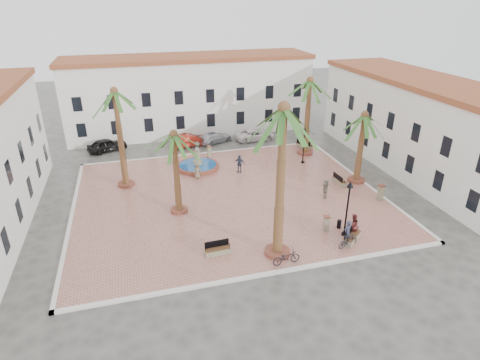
{
  "coord_description": "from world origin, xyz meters",
  "views": [
    {
      "loc": [
        -7.43,
        -30.39,
        16.28
      ],
      "look_at": [
        1.0,
        0.0,
        1.6
      ],
      "focal_mm": 30.0,
      "sensor_mm": 36.0,
      "label": 1
    }
  ],
  "objects_px": {
    "bench_se": "(352,237)",
    "bollard_e": "(381,192)",
    "palm_s": "(283,125)",
    "bicycle_b": "(348,241)",
    "cyclist_b": "(353,225)",
    "pedestrian_fountain_a": "(197,171)",
    "palm_ne": "(309,89)",
    "lamppost_e": "(304,139)",
    "car_red": "(190,140)",
    "lamppost_s": "(348,199)",
    "bench_s": "(218,250)",
    "bench_e": "(339,181)",
    "pedestrian_east": "(325,189)",
    "litter_bin": "(339,224)",
    "car_silver": "(215,138)",
    "palm_nw": "(115,101)",
    "bench_ne": "(304,146)",
    "cyclist_a": "(347,232)",
    "car_black": "(107,145)",
    "pedestrian_fountain_b": "(239,164)",
    "pedestrian_north": "(197,149)",
    "car_white": "(255,135)",
    "bicycle_a": "(286,257)",
    "bollard_se": "(326,223)",
    "palm_e": "(364,124)",
    "bollard_n": "(209,151)",
    "fountain": "(198,165)"
  },
  "relations": [
    {
      "from": "bicycle_a",
      "to": "cyclist_b",
      "type": "relative_size",
      "value": 1.05
    },
    {
      "from": "bench_s",
      "to": "litter_bin",
      "type": "bearing_deg",
      "value": 1.93
    },
    {
      "from": "lamppost_s",
      "to": "bollard_n",
      "type": "distance_m",
      "value": 19.22
    },
    {
      "from": "cyclist_a",
      "to": "bicycle_a",
      "type": "relative_size",
      "value": 0.97
    },
    {
      "from": "palm_nw",
      "to": "bench_ne",
      "type": "distance_m",
      "value": 21.81
    },
    {
      "from": "palm_ne",
      "to": "pedestrian_fountain_a",
      "type": "xyz_separation_m",
      "value": [
        -12.66,
        -3.34,
        -6.38
      ]
    },
    {
      "from": "bench_se",
      "to": "bench_e",
      "type": "bearing_deg",
      "value": 28.97
    },
    {
      "from": "pedestrian_north",
      "to": "car_black",
      "type": "distance_m",
      "value": 10.56
    },
    {
      "from": "cyclist_a",
      "to": "car_black",
      "type": "xyz_separation_m",
      "value": [
        -16.75,
        24.2,
        -0.34
      ]
    },
    {
      "from": "lamppost_s",
      "to": "lamppost_e",
      "type": "relative_size",
      "value": 1.13
    },
    {
      "from": "palm_s",
      "to": "lamppost_e",
      "type": "height_order",
      "value": "palm_s"
    },
    {
      "from": "palm_nw",
      "to": "palm_ne",
      "type": "xyz_separation_m",
      "value": [
        19.31,
        3.1,
        -0.71
      ]
    },
    {
      "from": "bollard_e",
      "to": "lamppost_e",
      "type": "bearing_deg",
      "value": 108.06
    },
    {
      "from": "car_red",
      "to": "cyclist_b",
      "type": "bearing_deg",
      "value": -173.7
    },
    {
      "from": "palm_ne",
      "to": "car_white",
      "type": "height_order",
      "value": "palm_ne"
    },
    {
      "from": "palm_nw",
      "to": "bench_e",
      "type": "distance_m",
      "value": 21.26
    },
    {
      "from": "pedestrian_fountain_b",
      "to": "pedestrian_north",
      "type": "distance_m",
      "value": 6.41
    },
    {
      "from": "bench_se",
      "to": "bollard_e",
      "type": "xyz_separation_m",
      "value": [
        5.6,
        5.09,
        0.42
      ]
    },
    {
      "from": "fountain",
      "to": "bench_s",
      "type": "relative_size",
      "value": 2.34
    },
    {
      "from": "palm_nw",
      "to": "pedestrian_east",
      "type": "bearing_deg",
      "value": -23.28
    },
    {
      "from": "cyclist_b",
      "to": "pedestrian_fountain_a",
      "type": "distance_m",
      "value": 15.95
    },
    {
      "from": "palm_s",
      "to": "bollard_e",
      "type": "height_order",
      "value": "palm_s"
    },
    {
      "from": "lamppost_s",
      "to": "cyclist_a",
      "type": "relative_size",
      "value": 2.35
    },
    {
      "from": "litter_bin",
      "to": "cyclist_b",
      "type": "relative_size",
      "value": 0.35
    },
    {
      "from": "palm_s",
      "to": "bench_se",
      "type": "relative_size",
      "value": 5.46
    },
    {
      "from": "cyclist_b",
      "to": "car_silver",
      "type": "bearing_deg",
      "value": -75.66
    },
    {
      "from": "palm_s",
      "to": "pedestrian_fountain_a",
      "type": "xyz_separation_m",
      "value": [
        -3.08,
        13.67,
        -8.36
      ]
    },
    {
      "from": "palm_ne",
      "to": "lamppost_e",
      "type": "distance_m",
      "value": 5.36
    },
    {
      "from": "bench_e",
      "to": "car_white",
      "type": "height_order",
      "value": "car_white"
    },
    {
      "from": "bench_e",
      "to": "palm_s",
      "type": "bearing_deg",
      "value": 131.15
    },
    {
      "from": "lamppost_s",
      "to": "bollard_e",
      "type": "xyz_separation_m",
      "value": [
        5.75,
        4.22,
        -2.23
      ]
    },
    {
      "from": "bollard_e",
      "to": "pedestrian_north",
      "type": "distance_m",
      "value": 19.68
    },
    {
      "from": "car_red",
      "to": "bench_s",
      "type": "bearing_deg",
      "value": 161.87
    },
    {
      "from": "bicycle_a",
      "to": "bicycle_b",
      "type": "xyz_separation_m",
      "value": [
        4.84,
        0.63,
        0.0
      ]
    },
    {
      "from": "palm_nw",
      "to": "lamppost_e",
      "type": "height_order",
      "value": "palm_nw"
    },
    {
      "from": "bollard_e",
      "to": "bicycle_a",
      "type": "height_order",
      "value": "bollard_e"
    },
    {
      "from": "palm_ne",
      "to": "pedestrian_fountain_b",
      "type": "height_order",
      "value": "palm_ne"
    },
    {
      "from": "bench_s",
      "to": "car_red",
      "type": "xyz_separation_m",
      "value": [
        1.63,
        22.11,
        0.31
      ]
    },
    {
      "from": "bollard_e",
      "to": "bicycle_a",
      "type": "bearing_deg",
      "value": -150.36
    },
    {
      "from": "bench_e",
      "to": "pedestrian_east",
      "type": "relative_size",
      "value": 1.08
    },
    {
      "from": "fountain",
      "to": "palm_s",
      "type": "xyz_separation_m",
      "value": [
        2.64,
        -16.07,
        8.84
      ]
    },
    {
      "from": "bollard_se",
      "to": "car_black",
      "type": "distance_m",
      "value": 27.49
    },
    {
      "from": "palm_e",
      "to": "car_silver",
      "type": "distance_m",
      "value": 18.73
    },
    {
      "from": "cyclist_a",
      "to": "bicycle_a",
      "type": "bearing_deg",
      "value": -7.03
    },
    {
      "from": "car_silver",
      "to": "lamppost_s",
      "type": "bearing_deg",
      "value": 167.17
    },
    {
      "from": "bench_ne",
      "to": "cyclist_b",
      "type": "height_order",
      "value": "cyclist_b"
    },
    {
      "from": "bench_se",
      "to": "litter_bin",
      "type": "xyz_separation_m",
      "value": [
        -0.03,
        1.87,
        0.02
      ]
    },
    {
      "from": "palm_nw",
      "to": "car_black",
      "type": "distance_m",
      "value": 12.62
    },
    {
      "from": "bollard_e",
      "to": "cyclist_b",
      "type": "distance_m",
      "value": 6.96
    },
    {
      "from": "palm_s",
      "to": "bicycle_b",
      "type": "height_order",
      "value": "palm_s"
    }
  ]
}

